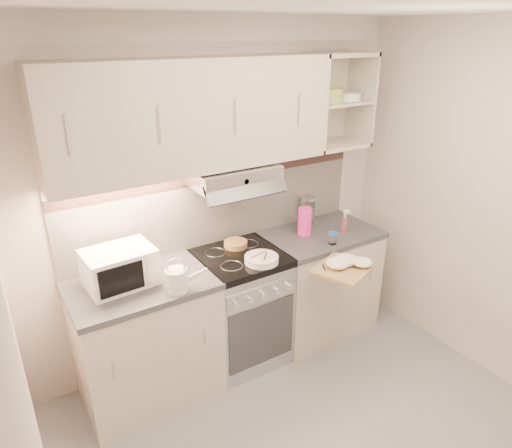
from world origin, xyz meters
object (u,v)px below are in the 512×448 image
Objects in this scene: plate_stack at (261,259)px; glass_jar at (307,210)px; microwave at (120,267)px; pink_pitcher at (305,221)px; cutting_board at (343,269)px; spray_bottle at (345,222)px; electric_range at (241,307)px; watering_can at (178,279)px.

plate_stack is 1.02× the size of glass_jar.
microwave is 2.01× the size of pink_pitcher.
glass_jar is at bearing 40.49° from pink_pitcher.
pink_pitcher is 0.59× the size of cutting_board.
plate_stack is 0.86m from spray_bottle.
microwave is 1.87× the size of glass_jar.
glass_jar reaches higher than electric_range.
plate_stack is at bearing -69.76° from electric_range.
microwave is at bearing -174.57° from glass_jar.
glass_jar is at bearing 1.82° from microwave.
cutting_board is (0.52, -0.52, 0.42)m from electric_range.
watering_can is 1.50m from spray_bottle.
watering_can reaches higher than cutting_board.
cutting_board is at bearing 6.29° from watering_can.
plate_stack reaches higher than electric_range.
glass_jar is 0.33m from spray_bottle.
watering_can is at bearing -162.50° from glass_jar.
electric_range is at bearing 152.54° from spray_bottle.
microwave is 0.95m from plate_stack.
cutting_board is (-0.24, -0.72, -0.15)m from glass_jar.
watering_can is 1.41m from glass_jar.
glass_jar is at bearing 28.51° from plate_stack.
microwave is at bearing 136.53° from cutting_board.
watering_can is at bearing -158.83° from electric_range.
microwave reaches higher than watering_can.
cutting_board is at bearing -44.76° from electric_range.
plate_stack is 0.60m from pink_pitcher.
pink_pitcher is 1.11× the size of spray_bottle.
watering_can is 1.31× the size of spray_bottle.
electric_range is 0.83m from pink_pitcher.
watering_can is 1.11× the size of glass_jar.
plate_stack is 0.57m from cutting_board.
electric_range is 4.09× the size of pink_pitcher.
pink_pitcher is 0.93× the size of glass_jar.
spray_bottle is at bearing 26.54° from watering_can.
microwave reaches higher than pink_pitcher.
cutting_board is (-0.09, -0.56, -0.14)m from pink_pitcher.
glass_jar is (1.62, 0.15, -0.00)m from microwave.
electric_range is 0.97m from glass_jar.
watering_can reaches higher than electric_range.
pink_pitcher reaches higher than plate_stack.
glass_jar is (0.70, 0.38, 0.10)m from plate_stack.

